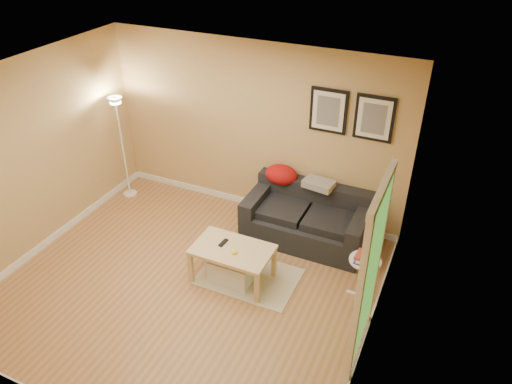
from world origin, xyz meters
TOP-DOWN VIEW (x-y plane):
  - floor at (0.00, 0.00)m, footprint 4.50×4.50m
  - ceiling at (0.00, 0.00)m, footprint 4.50×4.50m
  - wall_back at (0.00, 2.00)m, footprint 4.50×0.00m
  - wall_front at (0.00, -2.00)m, footprint 4.50×0.00m
  - wall_left at (-2.25, 0.00)m, footprint 0.00×4.00m
  - wall_right at (2.25, 0.00)m, footprint 0.00×4.00m
  - baseboard_back at (0.00, 1.99)m, footprint 4.50×0.02m
  - baseboard_left at (-2.24, 0.00)m, footprint 0.02×4.00m
  - baseboard_right at (2.24, 0.00)m, footprint 0.02×4.00m
  - sofa at (1.02, 1.53)m, footprint 1.70×0.90m
  - red_throw at (0.50, 1.83)m, footprint 0.48×0.36m
  - plaid_throw at (1.08, 1.80)m, footprint 0.45×0.32m
  - framed_print_left at (1.08, 1.98)m, footprint 0.50×0.04m
  - framed_print_right at (1.68, 1.98)m, footprint 0.50×0.04m
  - area_rug at (0.63, 0.45)m, footprint 1.25×0.85m
  - green_runner at (0.36, 0.90)m, footprint 0.70×0.50m
  - coffee_table at (0.46, 0.34)m, footprint 1.09×0.79m
  - remote_control at (0.31, 0.39)m, footprint 0.06×0.16m
  - tape_roll at (0.53, 0.27)m, footprint 0.07×0.07m
  - storage_bin at (0.46, 0.33)m, footprint 0.54×0.40m
  - side_table at (2.02, 0.71)m, footprint 0.38×0.38m
  - book_stack at (2.00, 0.69)m, footprint 0.25×0.29m
  - floor_lamp at (-2.00, 1.46)m, footprint 0.22×0.22m
  - doorway at (2.20, -0.15)m, footprint 0.12×1.01m

SIDE VIEW (x-z plane):
  - floor at x=0.00m, z-range 0.00..0.00m
  - area_rug at x=0.63m, z-range 0.00..0.01m
  - green_runner at x=0.36m, z-range 0.00..0.01m
  - baseboard_back at x=0.00m, z-range 0.00..0.10m
  - baseboard_left at x=-2.24m, z-range 0.00..0.10m
  - baseboard_right at x=2.24m, z-range 0.00..0.10m
  - storage_bin at x=0.46m, z-range 0.00..0.33m
  - coffee_table at x=0.46m, z-range 0.00..0.49m
  - side_table at x=2.02m, z-range 0.00..0.58m
  - sofa at x=1.02m, z-range 0.00..0.75m
  - remote_control at x=0.31m, z-range 0.49..0.51m
  - tape_roll at x=0.53m, z-range 0.49..0.52m
  - book_stack at x=2.00m, z-range 0.58..0.66m
  - red_throw at x=0.50m, z-range 0.63..0.91m
  - plaid_throw at x=1.08m, z-range 0.73..0.83m
  - floor_lamp at x=-2.00m, z-range -0.05..1.64m
  - doorway at x=2.20m, z-range -0.04..2.09m
  - wall_back at x=0.00m, z-range -0.95..3.55m
  - wall_front at x=0.00m, z-range -0.95..3.55m
  - wall_left at x=-2.25m, z-range -0.70..3.30m
  - wall_right at x=2.25m, z-range -0.70..3.30m
  - framed_print_left at x=1.08m, z-range 1.50..2.10m
  - framed_print_right at x=1.68m, z-range 1.50..2.10m
  - ceiling at x=0.00m, z-range 2.60..2.60m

